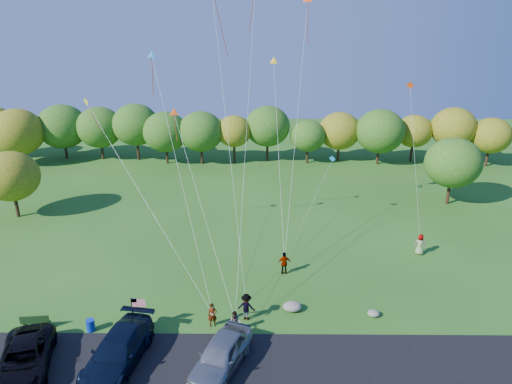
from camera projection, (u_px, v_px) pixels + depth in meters
ground at (213, 325)px, 30.39m from camera, size 140.00×140.00×0.00m
asphalt_lane at (206, 367)px, 26.63m from camera, size 44.00×6.00×0.06m
treeline at (229, 132)px, 62.75m from camera, size 77.04×27.84×8.37m
minivan_dark at (24, 359)px, 26.00m from camera, size 4.27×6.51×1.66m
minivan_navy at (118, 351)px, 26.54m from camera, size 3.58×6.67×1.84m
minivan_silver at (221, 355)px, 26.22m from camera, size 4.00×5.87×1.86m
flyer_a at (212, 315)px, 30.00m from camera, size 0.68×0.51×1.68m
flyer_b at (235, 322)px, 29.36m from camera, size 0.88×0.75×1.58m
flyer_c at (246, 307)px, 30.69m from camera, size 1.36×0.97×1.91m
flyer_d at (284, 263)px, 36.29m from camera, size 1.16×0.61×1.89m
flyer_e at (420, 244)px, 39.37m from camera, size 1.08×0.92×1.88m
park_bench at (35, 322)px, 29.84m from camera, size 1.84×0.54×1.02m
trash_barrel at (91, 325)px, 29.68m from camera, size 0.55×0.55×0.82m
flag_assembly at (136, 307)px, 29.12m from camera, size 0.93×0.60×2.51m
boulder_near at (292, 307)px, 31.80m from camera, size 1.30×1.02×0.65m
boulder_far at (374, 313)px, 31.23m from camera, size 0.85×0.71×0.44m
kites_aloft at (233, 26)px, 37.09m from camera, size 25.65×10.23×16.48m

